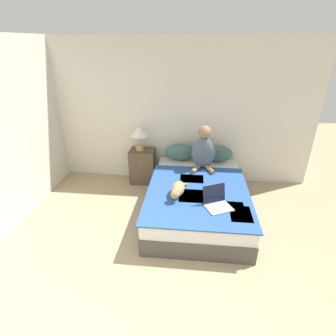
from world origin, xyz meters
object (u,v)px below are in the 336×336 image
(cat_tabby, at_px, (178,190))
(table_lamp, at_px, (139,133))
(bed, at_px, (197,199))
(laptop_open, at_px, (217,203))
(pillow_near, at_px, (181,152))
(pillow_far, at_px, (216,154))
(person_sitting, at_px, (204,150))
(nightstand, at_px, (143,166))

(cat_tabby, bearing_deg, table_lamp, -139.63)
(bed, relative_size, laptop_open, 5.05)
(bed, distance_m, pillow_near, 1.06)
(pillow_far, height_order, person_sitting, person_sitting)
(cat_tabby, bearing_deg, nightstand, -140.92)
(bed, bearing_deg, person_sitting, 83.00)
(pillow_far, bearing_deg, nightstand, -178.55)
(pillow_near, height_order, table_lamp, table_lamp)
(nightstand, bearing_deg, person_sitting, -12.97)
(table_lamp, bearing_deg, person_sitting, -12.48)
(person_sitting, xyz_separation_m, table_lamp, (-1.15, 0.25, 0.19))
(bed, distance_m, table_lamp, 1.57)
(pillow_near, bearing_deg, table_lamp, -177.24)
(table_lamp, bearing_deg, nightstand, 2.71)
(pillow_far, distance_m, laptop_open, 1.47)
(laptop_open, bearing_deg, cat_tabby, 132.03)
(pillow_near, xyz_separation_m, table_lamp, (-0.74, -0.04, 0.35))
(person_sitting, bearing_deg, table_lamp, 167.52)
(cat_tabby, distance_m, table_lamp, 1.50)
(pillow_near, relative_size, laptop_open, 1.36)
(pillow_near, xyz_separation_m, laptop_open, (0.57, -1.47, -0.09))
(bed, distance_m, nightstand, 1.37)
(bed, height_order, pillow_near, pillow_near)
(pillow_near, bearing_deg, laptop_open, -68.74)
(person_sitting, distance_m, laptop_open, 1.22)
(pillow_near, height_order, laptop_open, pillow_near)
(person_sitting, distance_m, cat_tabby, 1.05)
(cat_tabby, height_order, table_lamp, table_lamp)
(bed, height_order, person_sitting, person_sitting)
(pillow_near, xyz_separation_m, nightstand, (-0.71, -0.03, -0.30))
(bed, distance_m, person_sitting, 0.85)
(table_lamp, bearing_deg, pillow_near, 2.76)
(person_sitting, height_order, nightstand, person_sitting)
(nightstand, bearing_deg, pillow_near, 2.77)
(cat_tabby, distance_m, laptop_open, 0.58)
(pillow_near, distance_m, nightstand, 0.77)
(bed, bearing_deg, pillow_near, 109.22)
(bed, bearing_deg, nightstand, 139.09)
(pillow_near, xyz_separation_m, cat_tabby, (0.03, -1.25, -0.05))
(bed, distance_m, laptop_open, 0.67)
(laptop_open, xyz_separation_m, nightstand, (-1.28, 1.43, -0.21))
(pillow_far, bearing_deg, bed, -109.18)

